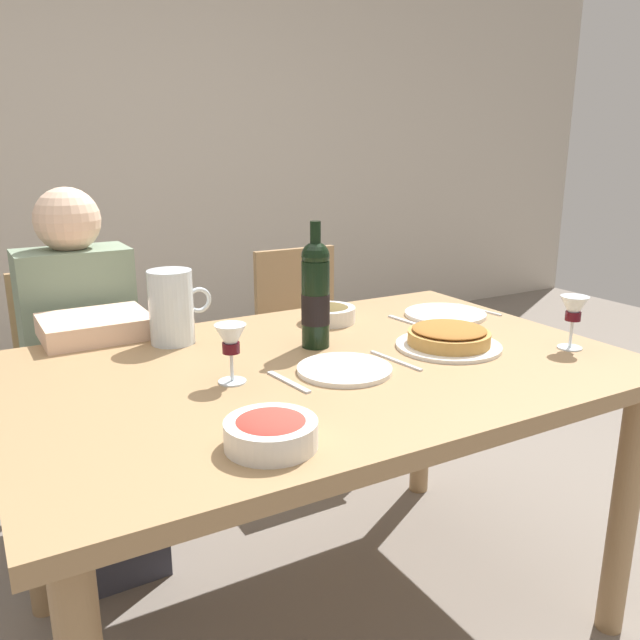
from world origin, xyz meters
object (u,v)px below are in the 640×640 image
(chair_right, at_px, (307,342))
(wine_glass_left_diner, at_px, (574,311))
(wine_bottle, at_px, (316,295))
(dinner_plate_right_setting, at_px, (344,369))
(dining_table, at_px, (322,396))
(wine_glass_right_diner, at_px, (231,342))
(salad_bowl, at_px, (271,431))
(baked_tart, at_px, (449,338))
(water_pitcher, at_px, (172,311))
(dinner_plate_left_setting, at_px, (445,314))
(olive_bowl, at_px, (329,313))
(chair_left, at_px, (78,380))
(diner_left, at_px, (89,367))

(chair_right, bearing_deg, wine_glass_left_diner, 98.73)
(wine_bottle, xyz_separation_m, dinner_plate_right_setting, (-0.04, -0.21, -0.14))
(dinner_plate_right_setting, bearing_deg, wine_bottle, 79.89)
(dining_table, distance_m, wine_glass_right_diner, 0.31)
(salad_bowl, relative_size, chair_right, 0.19)
(dinner_plate_right_setting, bearing_deg, baked_tart, 3.83)
(dining_table, height_order, chair_right, chair_right)
(water_pitcher, distance_m, wine_glass_right_diner, 0.36)
(wine_glass_right_diner, distance_m, dinner_plate_left_setting, 0.84)
(dining_table, xyz_separation_m, dinner_plate_left_setting, (0.56, 0.19, 0.10))
(dining_table, bearing_deg, olive_bowl, 57.01)
(water_pitcher, xyz_separation_m, chair_right, (0.72, 0.57, -0.35))
(chair_left, xyz_separation_m, diner_left, (0.00, -0.24, 0.12))
(wine_glass_left_diner, bearing_deg, baked_tart, 149.17)
(diner_left, bearing_deg, salad_bowl, 96.79)
(wine_glass_left_diner, xyz_separation_m, wine_glass_right_diner, (-0.88, 0.21, -0.01))
(wine_glass_left_diner, relative_size, chair_left, 0.16)
(olive_bowl, distance_m, chair_right, 0.71)
(dinner_plate_right_setting, xyz_separation_m, chair_left, (-0.46, 1.00, -0.27))
(salad_bowl, xyz_separation_m, diner_left, (-0.14, 1.03, -0.17))
(water_pitcher, height_order, olive_bowl, water_pitcher)
(dining_table, xyz_separation_m, chair_right, (0.45, 0.91, -0.17))
(olive_bowl, relative_size, chair_right, 0.19)
(wine_bottle, relative_size, chair_right, 0.39)
(wine_glass_left_diner, bearing_deg, chair_right, 98.93)
(wine_bottle, height_order, olive_bowl, wine_bottle)
(dining_table, xyz_separation_m, water_pitcher, (-0.27, 0.34, 0.18))
(wine_glass_right_diner, bearing_deg, diner_left, 106.15)
(dining_table, relative_size, dinner_plate_right_setting, 6.59)
(water_pitcher, xyz_separation_m, olive_bowl, (0.47, -0.03, -0.06))
(baked_tart, bearing_deg, chair_right, 84.25)
(dining_table, relative_size, diner_left, 1.29)
(salad_bowl, height_order, diner_left, diner_left)
(salad_bowl, relative_size, diner_left, 0.15)
(baked_tart, xyz_separation_m, dinner_plate_right_setting, (-0.34, -0.02, -0.02))
(wine_bottle, relative_size, chair_left, 0.39)
(chair_right, bearing_deg, diner_left, 14.46)
(salad_bowl, distance_m, wine_glass_left_diner, 0.95)
(dining_table, relative_size, baked_tart, 5.36)
(dining_table, height_order, chair_left, chair_left)
(dinner_plate_right_setting, height_order, chair_right, chair_right)
(chair_left, bearing_deg, salad_bowl, 95.51)
(wine_bottle, bearing_deg, dinner_plate_left_setting, 8.05)
(dining_table, height_order, olive_bowl, olive_bowl)
(wine_bottle, distance_m, olive_bowl, 0.27)
(wine_glass_left_diner, height_order, diner_left, diner_left)
(dinner_plate_left_setting, bearing_deg, wine_bottle, -171.95)
(wine_glass_left_diner, distance_m, dinner_plate_right_setting, 0.64)
(baked_tart, xyz_separation_m, chair_right, (0.10, 0.97, -0.29))
(dining_table, height_order, salad_bowl, salad_bowl)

